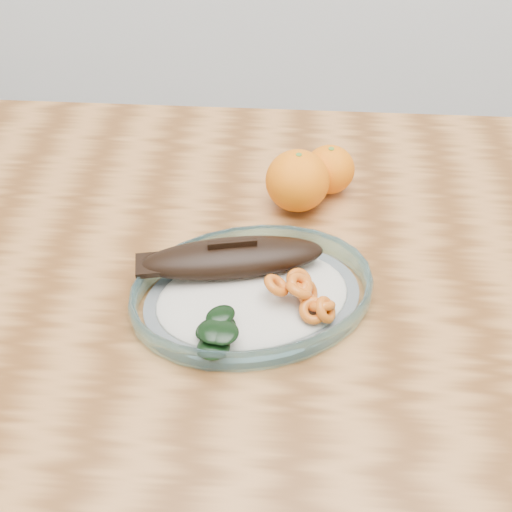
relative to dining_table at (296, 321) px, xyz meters
name	(u,v)px	position (x,y,z in m)	size (l,w,h in m)	color
dining_table	(296,321)	(0.00, 0.00, 0.00)	(1.20, 0.80, 0.75)	brown
plated_meal	(252,290)	(-0.06, -0.06, 0.12)	(0.66, 0.66, 0.08)	white
orange_left	(297,181)	(-0.01, 0.13, 0.14)	(0.09, 0.09, 0.09)	#FD6605
orange_right	(329,169)	(0.04, 0.17, 0.13)	(0.07, 0.07, 0.07)	#FD6605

